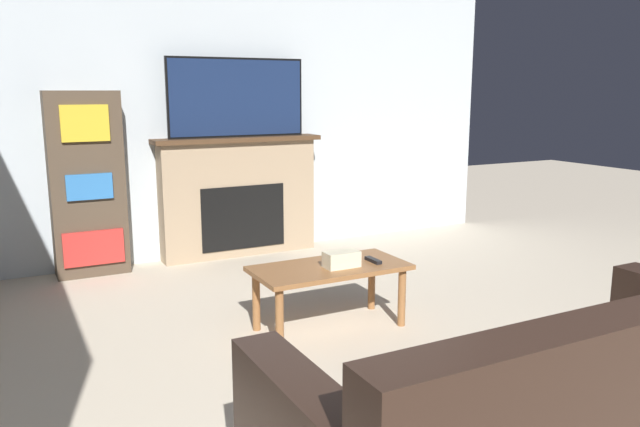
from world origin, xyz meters
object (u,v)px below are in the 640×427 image
tv (237,98)px  fireplace (239,196)px  bookshelf (87,185)px  coffee_table (330,275)px

tv → fireplace: bearing=90.0°
tv → bookshelf: tv is taller
fireplace → tv: (-0.00, -0.02, 0.89)m
tv → bookshelf: 1.48m
fireplace → bookshelf: (-1.31, -0.02, 0.20)m
bookshelf → tv: bearing=0.1°
coffee_table → tv: bearing=86.0°
bookshelf → coffee_table: bearing=-59.5°
tv → bookshelf: (-1.31, -0.00, -0.69)m
tv → coffee_table: size_ratio=1.29×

